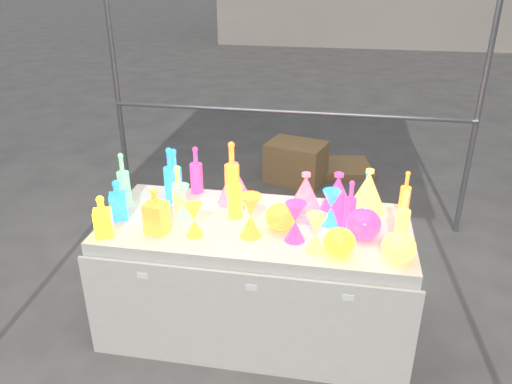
% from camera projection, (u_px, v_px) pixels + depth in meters
% --- Properties ---
extents(ground, '(80.00, 80.00, 0.00)m').
position_uv_depth(ground, '(256.00, 323.00, 3.25)').
color(ground, slate).
rests_on(ground, ground).
extents(display_table, '(1.84, 0.83, 0.75)m').
position_uv_depth(display_table, '(256.00, 277.00, 3.08)').
color(display_table, silver).
rests_on(display_table, ground).
extents(cardboard_box_closed, '(0.68, 0.57, 0.42)m').
position_uv_depth(cardboard_box_closed, '(296.00, 162.00, 5.24)').
color(cardboard_box_closed, '#AD814E').
rests_on(cardboard_box_closed, ground).
extents(cardboard_box_flat, '(0.89, 0.71, 0.07)m').
position_uv_depth(cardboard_box_flat, '(334.00, 168.00, 5.56)').
color(cardboard_box_flat, '#AD814E').
rests_on(cardboard_box_flat, ground).
extents(bottle_1, '(0.09, 0.09, 0.36)m').
position_uv_depth(bottle_1, '(170.00, 175.00, 3.11)').
color(bottle_1, '#198A32').
rests_on(bottle_1, display_table).
extents(bottle_2, '(0.10, 0.10, 0.42)m').
position_uv_depth(bottle_2, '(232.00, 174.00, 3.06)').
color(bottle_2, yellow).
rests_on(bottle_2, display_table).
extents(bottle_3, '(0.09, 0.09, 0.32)m').
position_uv_depth(bottle_3, '(196.00, 170.00, 3.25)').
color(bottle_3, '#1A5098').
rests_on(bottle_3, display_table).
extents(bottle_4, '(0.09, 0.09, 0.32)m').
position_uv_depth(bottle_4, '(179.00, 191.00, 2.95)').
color(bottle_4, '#15886C').
rests_on(bottle_4, display_table).
extents(bottle_5, '(0.09, 0.09, 0.34)m').
position_uv_depth(bottle_5, '(123.00, 179.00, 3.08)').
color(bottle_5, '#B62492').
rests_on(bottle_5, display_table).
extents(bottle_6, '(0.09, 0.09, 0.33)m').
position_uv_depth(bottle_6, '(235.00, 192.00, 2.93)').
color(bottle_6, '#D54614').
rests_on(bottle_6, display_table).
extents(bottle_7, '(0.09, 0.09, 0.35)m').
position_uv_depth(bottle_7, '(175.00, 175.00, 3.14)').
color(bottle_7, '#198A32').
rests_on(bottle_7, display_table).
extents(decanter_0, '(0.13, 0.13, 0.25)m').
position_uv_depth(decanter_0, '(102.00, 216.00, 2.74)').
color(decanter_0, '#D54614').
rests_on(decanter_0, display_table).
extents(decanter_1, '(0.13, 0.13, 0.27)m').
position_uv_depth(decanter_1, '(156.00, 211.00, 2.77)').
color(decanter_1, yellow).
rests_on(decanter_1, display_table).
extents(decanter_2, '(0.12, 0.12, 0.25)m').
position_uv_depth(decanter_2, '(118.00, 199.00, 2.93)').
color(decanter_2, '#198A32').
rests_on(decanter_2, display_table).
extents(hourglass_0, '(0.14, 0.14, 0.25)m').
position_uv_depth(hourglass_0, '(250.00, 216.00, 2.74)').
color(hourglass_0, yellow).
rests_on(hourglass_0, display_table).
extents(hourglass_1, '(0.13, 0.13, 0.23)m').
position_uv_depth(hourglass_1, '(295.00, 222.00, 2.70)').
color(hourglass_1, '#1A5098').
rests_on(hourglass_1, display_table).
extents(hourglass_2, '(0.13, 0.13, 0.22)m').
position_uv_depth(hourglass_2, '(316.00, 233.00, 2.60)').
color(hourglass_2, '#15886C').
rests_on(hourglass_2, display_table).
extents(hourglass_3, '(0.12, 0.12, 0.21)m').
position_uv_depth(hourglass_3, '(182.00, 201.00, 2.95)').
color(hourglass_3, '#B62492').
rests_on(hourglass_3, display_table).
extents(hourglass_4, '(0.11, 0.11, 0.19)m').
position_uv_depth(hourglass_4, '(194.00, 220.00, 2.75)').
color(hourglass_4, '#D54614').
rests_on(hourglass_4, display_table).
extents(hourglass_5, '(0.12, 0.12, 0.22)m').
position_uv_depth(hourglass_5, '(331.00, 208.00, 2.87)').
color(hourglass_5, '#198A32').
rests_on(hourglass_5, display_table).
extents(globe_0, '(0.21, 0.21, 0.13)m').
position_uv_depth(globe_0, '(339.00, 243.00, 2.59)').
color(globe_0, '#D54614').
rests_on(globe_0, display_table).
extents(globe_1, '(0.20, 0.20, 0.14)m').
position_uv_depth(globe_1, '(399.00, 248.00, 2.54)').
color(globe_1, '#15886C').
rests_on(globe_1, display_table).
extents(globe_2, '(0.18, 0.18, 0.14)m').
position_uv_depth(globe_2, '(281.00, 218.00, 2.83)').
color(globe_2, yellow).
rests_on(globe_2, display_table).
extents(globe_3, '(0.22, 0.22, 0.15)m').
position_uv_depth(globe_3, '(363.00, 226.00, 2.74)').
color(globe_3, '#1A5098').
rests_on(globe_3, display_table).
extents(lampshade_0, '(0.27, 0.27, 0.27)m').
position_uv_depth(lampshade_0, '(235.00, 183.00, 3.12)').
color(lampshade_0, '#FFAC35').
rests_on(lampshade_0, display_table).
extents(lampshade_1, '(0.27, 0.27, 0.28)m').
position_uv_depth(lampshade_1, '(305.00, 195.00, 2.95)').
color(lampshade_1, '#FFAC35').
rests_on(lampshade_1, display_table).
extents(lampshade_2, '(0.27, 0.27, 0.29)m').
position_uv_depth(lampshade_2, '(337.00, 196.00, 2.93)').
color(lampshade_2, '#1A5098').
rests_on(lampshade_2, display_table).
extents(lampshade_3, '(0.25, 0.25, 0.27)m').
position_uv_depth(lampshade_3, '(368.00, 190.00, 3.02)').
color(lampshade_3, '#15886C').
rests_on(lampshade_3, display_table).
extents(bottle_8, '(0.06, 0.06, 0.24)m').
position_uv_depth(bottle_8, '(366.00, 191.00, 3.04)').
color(bottle_8, '#198A32').
rests_on(bottle_8, display_table).
extents(bottle_9, '(0.08, 0.08, 0.28)m').
position_uv_depth(bottle_9, '(405.00, 193.00, 2.97)').
color(bottle_9, yellow).
rests_on(bottle_9, display_table).
extents(bottle_10, '(0.07, 0.07, 0.30)m').
position_uv_depth(bottle_10, '(350.00, 205.00, 2.80)').
color(bottle_10, '#1A5098').
rests_on(bottle_10, display_table).
extents(bottle_11, '(0.09, 0.09, 0.33)m').
position_uv_depth(bottle_11, '(403.00, 218.00, 2.64)').
color(bottle_11, '#15886C').
rests_on(bottle_11, display_table).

